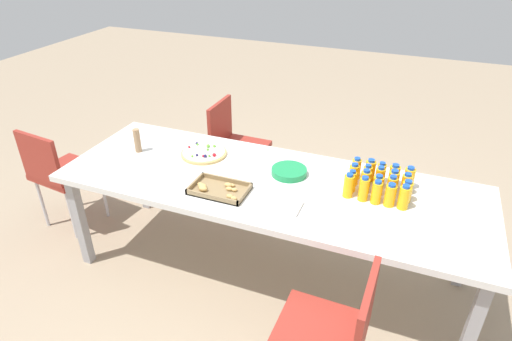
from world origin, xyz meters
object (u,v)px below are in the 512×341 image
Objects in this scene: chair_far_left at (335,332)px; juice_bottle_15 at (404,197)px; juice_bottle_7 at (380,178)px; juice_bottle_3 at (370,170)px; juice_bottle_0 at (409,178)px; juice_bottle_12 at (378,186)px; juice_bottle_14 at (352,181)px; snack_tray at (219,189)px; juice_bottle_4 at (356,169)px; party_table at (268,189)px; juice_bottle_10 at (407,192)px; juice_bottle_5 at (406,184)px; cardboard_tube at (137,140)px; juice_bottle_6 at (393,181)px; juice_bottle_1 at (394,176)px; juice_bottle_18 at (364,189)px; juice_bottle_2 at (381,173)px; juice_bottle_16 at (390,195)px; juice_bottle_8 at (367,176)px; juice_bottle_17 at (377,192)px; juice_bottle_9 at (354,175)px; juice_bottle_11 at (391,188)px; juice_bottle_13 at (365,182)px; napkin_stack at (287,206)px; fruit_pizza at (204,153)px; juice_bottle_19 at (348,186)px; plate_stack at (289,172)px; chair_end at (58,170)px.

juice_bottle_15 is (-0.18, -0.76, 0.29)m from chair_far_left.
juice_bottle_3 is at bearing -47.76° from juice_bottle_7.
juice_bottle_0 is at bearing -91.86° from juice_bottle_15.
juice_bottle_12 is 0.15m from juice_bottle_14.
juice_bottle_4 is at bearing -147.69° from snack_tray.
juice_bottle_10 is at bearing -173.79° from party_table.
cardboard_tube is (1.73, 0.12, 0.02)m from juice_bottle_5.
juice_bottle_1 is at bearing -87.61° from juice_bottle_6.
juice_bottle_18 reaches higher than juice_bottle_12.
juice_bottle_1 reaches higher than juice_bottle_2.
juice_bottle_2 is (-0.03, -0.99, 0.29)m from chair_far_left.
chair_far_left is 0.98m from juice_bottle_5.
juice_bottle_7 is 0.18m from juice_bottle_16.
juice_bottle_16 is at bearing 162.31° from juice_bottle_14.
juice_bottle_18 is at bearing -178.98° from party_table.
juice_bottle_14 is at bearing 90.85° from juice_bottle_4.
juice_bottle_0 is at bearing -137.58° from juice_bottle_12.
juice_bottle_12 is (-0.07, 0.15, -0.00)m from juice_bottle_3.
juice_bottle_17 is at bearing 116.65° from juice_bottle_8.
juice_bottle_3 is 0.23m from juice_bottle_5.
juice_bottle_18 is (0.22, 0.08, 0.01)m from juice_bottle_10.
juice_bottle_6 reaches higher than juice_bottle_14.
juice_bottle_11 is (-0.23, 0.07, 0.00)m from juice_bottle_9.
juice_bottle_13 reaches higher than juice_bottle_11.
juice_bottle_2 is 0.92× the size of juice_bottle_7.
fruit_pizza is at bearing -28.11° from napkin_stack.
juice_bottle_4 is 1.03× the size of juice_bottle_10.
juice_bottle_7 is at bearing -134.85° from juice_bottle_19.
juice_bottle_3 is at bearing 0.47° from juice_bottle_2.
cardboard_tube is at bearing 7.28° from juice_bottle_2.
juice_bottle_12 is 0.54m from plate_stack.
juice_bottle_6 is 0.24m from juice_bottle_14.
juice_bottle_15 reaches higher than snack_tray.
juice_bottle_8 is (0.23, 0.07, 0.00)m from juice_bottle_0.
juice_bottle_7 is (-2.24, -0.25, 0.29)m from chair_end.
juice_bottle_8 is at bearing -117.90° from juice_bottle_19.
plate_stack is 1.46× the size of napkin_stack.
juice_bottle_11 reaches higher than juice_bottle_17.
juice_bottle_1 is 0.94× the size of napkin_stack.
fruit_pizza is (1.08, -0.07, -0.06)m from juice_bottle_13.
fruit_pizza is at bearing -3.60° from juice_bottle_12.
juice_bottle_9 is at bearing 45.49° from juice_bottle_3.
juice_bottle_13 reaches higher than juice_bottle_8.
juice_bottle_7 is at bearing -177.15° from juice_bottle_8.
juice_bottle_18 is 0.92× the size of cardboard_tube.
juice_bottle_8 reaches higher than fruit_pizza.
juice_bottle_15 is at bearing -11.92° from chair_far_left.
juice_bottle_2 is 0.55m from plate_stack.
juice_bottle_7 is (0.15, -0.01, 0.00)m from juice_bottle_5.
juice_bottle_17 reaches higher than chair_end.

